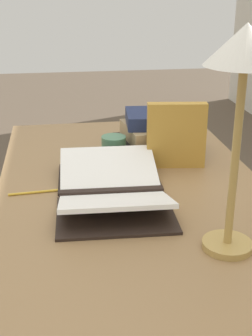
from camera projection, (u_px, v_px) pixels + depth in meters
name	position (u px, v px, depth m)	size (l,w,h in m)	color
reading_desk	(135.00, 221.00, 1.38)	(1.44, 0.79, 0.75)	#937047
open_book	(112.00, 189.00, 1.31)	(0.49, 0.32, 0.07)	black
book_stack_tall	(157.00, 133.00, 1.65)	(0.23, 0.30, 0.14)	black
book_standing_upright	(176.00, 136.00, 1.49)	(0.06, 0.19, 0.21)	#BC8933
reading_lamp	(244.00, 70.00, 0.91)	(0.16, 0.16, 0.49)	tan
coffee_mug	(114.00, 148.00, 1.58)	(0.11, 0.08, 0.08)	#4C7F5B
pencil	(35.00, 192.00, 1.33)	(0.02, 0.15, 0.01)	gold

